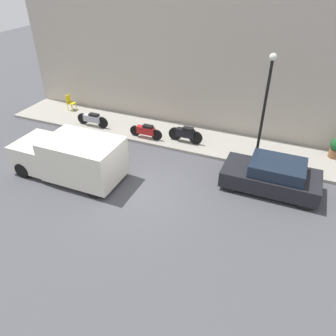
% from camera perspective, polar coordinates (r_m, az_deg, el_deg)
% --- Properties ---
extents(ground_plane, '(60.00, 60.00, 0.00)m').
position_cam_1_polar(ground_plane, '(13.51, -6.28, -3.91)').
color(ground_plane, '#47474C').
extents(sidewalk, '(2.82, 19.61, 0.14)m').
position_cam_1_polar(sidewalk, '(17.33, 1.61, 5.63)').
color(sidewalk, gray).
rests_on(sidewalk, ground_plane).
extents(building_facade, '(0.30, 19.61, 6.82)m').
position_cam_1_polar(building_facade, '(17.46, 3.75, 17.60)').
color(building_facade, '#B2A899').
rests_on(building_facade, ground_plane).
extents(parked_car, '(1.83, 3.82, 1.33)m').
position_cam_1_polar(parked_car, '(13.80, 17.66, -1.31)').
color(parked_car, black).
rests_on(parked_car, ground_plane).
extents(delivery_van, '(2.05, 4.75, 1.87)m').
position_cam_1_polar(delivery_van, '(14.40, -16.77, 1.88)').
color(delivery_van, silver).
rests_on(delivery_van, ground_plane).
extents(motorcycle_red, '(0.30, 1.78, 0.73)m').
position_cam_1_polar(motorcycle_red, '(16.84, -3.85, 6.47)').
color(motorcycle_red, '#B21E1E').
rests_on(motorcycle_red, sidewalk).
extents(motorcycle_black, '(0.30, 1.77, 0.82)m').
position_cam_1_polar(motorcycle_black, '(16.42, 3.08, 5.96)').
color(motorcycle_black, black).
rests_on(motorcycle_black, sidewalk).
extents(scooter_silver, '(0.30, 1.89, 0.74)m').
position_cam_1_polar(scooter_silver, '(18.51, -13.00, 8.31)').
color(scooter_silver, '#B7B7BF').
rests_on(scooter_silver, sidewalk).
extents(streetlamp, '(0.29, 0.29, 4.87)m').
position_cam_1_polar(streetlamp, '(14.13, 16.59, 11.03)').
color(streetlamp, black).
rests_on(streetlamp, sidewalk).
extents(potted_plant, '(0.61, 0.61, 0.96)m').
position_cam_1_polar(potted_plant, '(16.95, 27.25, 3.21)').
color(potted_plant, brown).
rests_on(potted_plant, sidewalk).
extents(cafe_chair, '(0.40, 0.40, 0.91)m').
position_cam_1_polar(cafe_chair, '(20.94, -16.70, 11.01)').
color(cafe_chair, yellow).
rests_on(cafe_chair, sidewalk).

